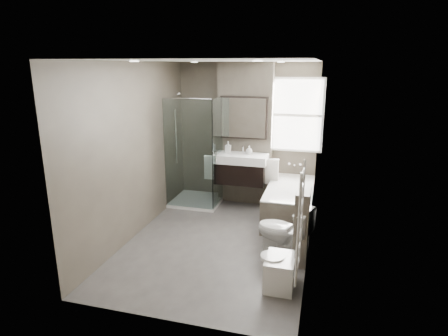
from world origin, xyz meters
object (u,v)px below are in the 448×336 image
(vanity, at_px, (241,168))
(toilet, at_px, (283,231))
(bathtub, at_px, (290,201))
(bidet, at_px, (279,271))

(vanity, distance_m, toilet, 1.97)
(bathtub, bearing_deg, bidet, -87.53)
(bathtub, xyz_separation_m, bidet, (0.09, -2.08, -0.12))
(toilet, relative_size, bidet, 1.54)
(vanity, bearing_deg, bathtub, -19.37)
(vanity, relative_size, bathtub, 0.59)
(toilet, xyz_separation_m, bidet, (0.04, -0.73, -0.18))
(vanity, relative_size, toilet, 1.26)
(toilet, bearing_deg, bathtub, -160.44)
(vanity, height_order, bidet, vanity)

